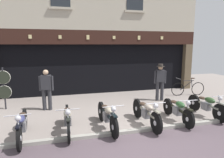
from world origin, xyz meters
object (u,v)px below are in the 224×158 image
Objects in this scene: tyre_sign_pole at (4,85)px; leaning_bicycle at (188,88)px; salesman_left at (46,88)px; motorcycle_center_left at (107,115)px; motorcycle_center_right at (178,109)px; motorcycle_far_left at (22,124)px; motorcycle_center at (146,112)px; advert_board_near at (128,58)px; shopkeeper_center at (160,80)px; motorcycle_right at (207,105)px; motorcycle_left at (68,119)px.

tyre_sign_pole reaches higher than leaning_bicycle.
salesman_left is 0.95× the size of tyre_sign_pole.
motorcycle_center_left is 1.06× the size of motorcycle_center_right.
motorcycle_center_right is (2.47, -0.02, -0.01)m from motorcycle_center_left.
motorcycle_center is (3.73, -0.00, 0.01)m from motorcycle_far_left.
advert_board_near is (2.38, 4.82, 1.42)m from motorcycle_center_left.
shopkeeper_center is (1.87, 2.58, 0.53)m from motorcycle_center.
tyre_sign_pole is (-1.64, 0.54, 0.09)m from salesman_left.
shopkeeper_center is at bearing -157.35° from motorcycle_far_left.
motorcycle_right is at bearing -21.56° from tyre_sign_pole.
shopkeeper_center is at bearing -170.06° from salesman_left.
motorcycle_far_left is 0.96× the size of motorcycle_center_left.
advert_board_near is 3.54m from leaning_bicycle.
shopkeeper_center reaches higher than salesman_left.
motorcycle_center_right is (1.18, 0.04, -0.02)m from motorcycle_center.
shopkeeper_center is at bearing 113.07° from leaning_bicycle.
motorcycle_center_left reaches higher than motorcycle_center_right.
motorcycle_center reaches higher than motorcycle_far_left.
motorcycle_center_left is at bearing 50.20° from shopkeeper_center.
motorcycle_center is (2.48, -0.09, 0.01)m from motorcycle_left.
motorcycle_far_left is 6.20m from motorcycle_right.
motorcycle_center_right is 5.01m from salesman_left.
motorcycle_center_left is 1.18× the size of leaning_bicycle.
motorcycle_left is 5.05m from shopkeeper_center.
leaning_bicycle is at bearing -153.24° from shopkeeper_center.
salesman_left is 4.96m from advert_board_near.
salesman_left reaches higher than motorcycle_far_left.
motorcycle_right is 3.21m from leaning_bicycle.
advert_board_near is at bearing -141.73° from salesman_left.
motorcycle_far_left is 1.17× the size of shopkeeper_center.
motorcycle_far_left is at bearing 36.33° from shopkeeper_center.
tyre_sign_pole is (-1.06, 3.04, 0.57)m from motorcycle_far_left.
motorcycle_right is 7.82m from tyre_sign_pole.
leaning_bicycle is (2.59, 3.06, -0.05)m from motorcycle_center_right.
motorcycle_right is 1.15× the size of shopkeeper_center.
leaning_bicycle is at bearing -166.05° from salesman_left.
advert_board_near is (1.10, 4.88, 1.41)m from motorcycle_center.
motorcycle_far_left is at bearing -134.67° from advert_board_near.
motorcycle_far_left is 2.44m from motorcycle_center_left.
shopkeeper_center is 1.60× the size of advert_board_near.
advert_board_near reaches higher than shopkeeper_center.
motorcycle_right is 1.84× the size of advert_board_near.
motorcycle_right is at bearing 115.41° from shopkeeper_center.
motorcycle_left is at bearing -52.03° from tyre_sign_pole.
motorcycle_right is (6.19, 0.17, 0.01)m from motorcycle_far_left.
motorcycle_left is 1.88× the size of advert_board_near.
motorcycle_left is at bearing 0.12° from motorcycle_right.
tyre_sign_pole reaches higher than motorcycle_left.
motorcycle_center_left is at bearing 179.30° from motorcycle_far_left.
motorcycle_center_right is at bearing 159.40° from salesman_left.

